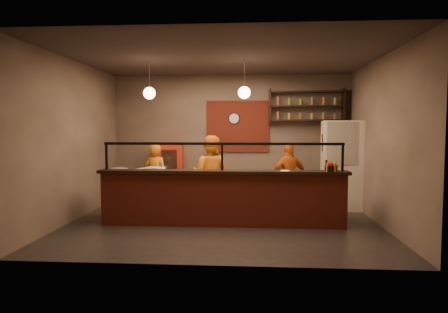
# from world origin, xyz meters

# --- Properties ---
(floor) EXTENTS (6.00, 6.00, 0.00)m
(floor) POSITION_xyz_m (0.00, 0.00, 0.00)
(floor) COLOR black
(floor) RESTS_ON ground
(ceiling) EXTENTS (6.00, 6.00, 0.00)m
(ceiling) POSITION_xyz_m (0.00, 0.00, 3.20)
(ceiling) COLOR #3C332E
(ceiling) RESTS_ON wall_back
(wall_back) EXTENTS (6.00, 0.00, 6.00)m
(wall_back) POSITION_xyz_m (0.00, 2.50, 1.60)
(wall_back) COLOR #766556
(wall_back) RESTS_ON floor
(wall_left) EXTENTS (0.00, 5.00, 5.00)m
(wall_left) POSITION_xyz_m (-3.00, 0.00, 1.60)
(wall_left) COLOR #766556
(wall_left) RESTS_ON floor
(wall_right) EXTENTS (0.00, 5.00, 5.00)m
(wall_right) POSITION_xyz_m (3.00, 0.00, 1.60)
(wall_right) COLOR #766556
(wall_right) RESTS_ON floor
(wall_front) EXTENTS (6.00, 0.00, 6.00)m
(wall_front) POSITION_xyz_m (0.00, -2.50, 1.60)
(wall_front) COLOR #766556
(wall_front) RESTS_ON floor
(brick_patch) EXTENTS (1.60, 0.04, 1.30)m
(brick_patch) POSITION_xyz_m (0.20, 2.47, 1.90)
(brick_patch) COLOR maroon
(brick_patch) RESTS_ON wall_back
(service_counter) EXTENTS (4.60, 0.25, 1.00)m
(service_counter) POSITION_xyz_m (0.00, -0.30, 0.50)
(service_counter) COLOR maroon
(service_counter) RESTS_ON floor
(counter_ledge) EXTENTS (4.70, 0.37, 0.06)m
(counter_ledge) POSITION_xyz_m (0.00, -0.30, 1.03)
(counter_ledge) COLOR black
(counter_ledge) RESTS_ON service_counter
(worktop_cabinet) EXTENTS (4.60, 0.75, 0.85)m
(worktop_cabinet) POSITION_xyz_m (0.00, 0.20, 0.42)
(worktop_cabinet) COLOR gray
(worktop_cabinet) RESTS_ON floor
(worktop) EXTENTS (4.60, 0.75, 0.05)m
(worktop) POSITION_xyz_m (0.00, 0.20, 0.88)
(worktop) COLOR silver
(worktop) RESTS_ON worktop_cabinet
(sneeze_guard) EXTENTS (4.50, 0.05, 0.52)m
(sneeze_guard) POSITION_xyz_m (0.00, -0.30, 1.37)
(sneeze_guard) COLOR white
(sneeze_guard) RESTS_ON counter_ledge
(wall_shelving) EXTENTS (1.84, 0.28, 0.85)m
(wall_shelving) POSITION_xyz_m (1.90, 2.32, 2.40)
(wall_shelving) COLOR black
(wall_shelving) RESTS_ON wall_back
(wall_clock) EXTENTS (0.30, 0.04, 0.30)m
(wall_clock) POSITION_xyz_m (0.10, 2.46, 2.10)
(wall_clock) COLOR black
(wall_clock) RESTS_ON wall_back
(pendant_left) EXTENTS (0.24, 0.24, 0.77)m
(pendant_left) POSITION_xyz_m (-1.50, 0.20, 2.55)
(pendant_left) COLOR black
(pendant_left) RESTS_ON ceiling
(pendant_right) EXTENTS (0.24, 0.24, 0.77)m
(pendant_right) POSITION_xyz_m (0.40, 0.20, 2.55)
(pendant_right) COLOR black
(pendant_right) RESTS_ON ceiling
(cook_left) EXTENTS (0.62, 0.49, 1.51)m
(cook_left) POSITION_xyz_m (-1.61, 1.11, 0.75)
(cook_left) COLOR orange
(cook_left) RESTS_ON floor
(cook_mid) EXTENTS (0.93, 0.78, 1.70)m
(cook_mid) POSITION_xyz_m (-0.35, 0.91, 0.85)
(cook_mid) COLOR orange
(cook_mid) RESTS_ON floor
(cook_right) EXTENTS (0.98, 0.70, 1.54)m
(cook_right) POSITION_xyz_m (1.38, 1.14, 0.77)
(cook_right) COLOR #CC5413
(cook_right) RESTS_ON floor
(fridge) EXTENTS (0.88, 0.83, 2.02)m
(fridge) POSITION_xyz_m (2.60, 1.54, 1.01)
(fridge) COLOR beige
(fridge) RESTS_ON floor
(red_cooler) EXTENTS (0.69, 0.64, 1.49)m
(red_cooler) POSITION_xyz_m (-1.49, 2.15, 0.75)
(red_cooler) COLOR #B8220C
(red_cooler) RESTS_ON floor
(pizza_dough) EXTENTS (0.67, 0.67, 0.01)m
(pizza_dough) POSITION_xyz_m (0.31, 0.17, 0.91)
(pizza_dough) COLOR beige
(pizza_dough) RESTS_ON worktop
(prep_tub_a) EXTENTS (0.33, 0.30, 0.14)m
(prep_tub_a) POSITION_xyz_m (-2.15, 0.19, 0.97)
(prep_tub_a) COLOR silver
(prep_tub_a) RESTS_ON worktop
(prep_tub_b) EXTENTS (0.39, 0.36, 0.16)m
(prep_tub_b) POSITION_xyz_m (-1.41, 0.21, 0.98)
(prep_tub_b) COLOR white
(prep_tub_b) RESTS_ON worktop
(prep_tub_c) EXTENTS (0.34, 0.31, 0.14)m
(prep_tub_c) POSITION_xyz_m (-1.61, 0.17, 0.97)
(prep_tub_c) COLOR white
(prep_tub_c) RESTS_ON worktop
(rolling_pin) EXTENTS (0.35, 0.09, 0.06)m
(rolling_pin) POSITION_xyz_m (-1.28, 0.15, 0.93)
(rolling_pin) COLOR gold
(rolling_pin) RESTS_ON worktop
(condiment_caddy) EXTENTS (0.22, 0.19, 0.11)m
(condiment_caddy) POSITION_xyz_m (2.00, -0.34, 1.11)
(condiment_caddy) COLOR black
(condiment_caddy) RESTS_ON counter_ledge
(pepper_mill) EXTENTS (0.06, 0.06, 0.21)m
(pepper_mill) POSITION_xyz_m (1.93, -0.32, 1.16)
(pepper_mill) COLOR black
(pepper_mill) RESTS_ON counter_ledge
(small_plate) EXTENTS (0.18, 0.18, 0.01)m
(small_plate) POSITION_xyz_m (1.17, -0.35, 1.07)
(small_plate) COLOR white
(small_plate) RESTS_ON counter_ledge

